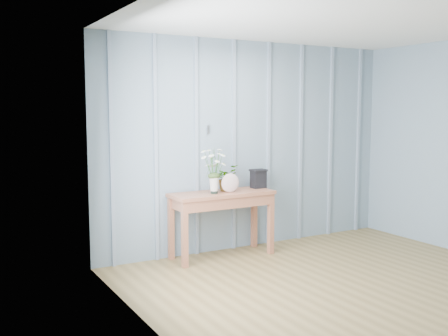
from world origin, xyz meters
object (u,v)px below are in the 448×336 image
daisy_vase (214,165)px  carved_box (258,178)px  sideboard (222,202)px  felt_disc_vessel (230,183)px

daisy_vase → carved_box: (0.66, 0.11, -0.21)m
sideboard → daisy_vase: size_ratio=2.32×
sideboard → carved_box: bearing=5.8°
daisy_vase → felt_disc_vessel: (0.20, -0.02, -0.21)m
daisy_vase → carved_box: size_ratio=2.31×
sideboard → felt_disc_vessel: felt_disc_vessel is taller
sideboard → daisy_vase: (-0.13, -0.06, 0.44)m
sideboard → carved_box: (0.53, 0.05, 0.23)m
sideboard → daisy_vase: daisy_vase is taller
felt_disc_vessel → carved_box: size_ratio=0.97×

